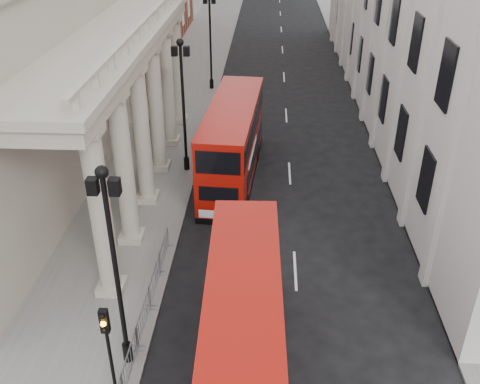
{
  "coord_description": "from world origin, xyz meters",
  "views": [
    {
      "loc": [
        4.46,
        -10.37,
        15.86
      ],
      "look_at": [
        3.25,
        12.1,
        3.03
      ],
      "focal_mm": 40.0,
      "sensor_mm": 36.0,
      "label": 1
    }
  ],
  "objects": [
    {
      "name": "pedestrian_b",
      "position": [
        -4.83,
        15.15,
        0.93
      ],
      "size": [
        0.95,
        0.85,
        1.62
      ],
      "primitive_type": "imported",
      "rotation": [
        0.0,
        0.0,
        3.51
      ],
      "color": "black",
      "rests_on": "sidewalk_west"
    },
    {
      "name": "kerb",
      "position": [
        -0.05,
        30.0,
        0.07
      ],
      "size": [
        0.2,
        140.0,
        0.14
      ],
      "primitive_type": "cube",
      "color": "slate",
      "rests_on": "ground"
    },
    {
      "name": "sidewalk_east",
      "position": [
        13.5,
        30.0,
        0.06
      ],
      "size": [
        3.0,
        140.0,
        0.12
      ],
      "primitive_type": "cube",
      "color": "slate",
      "rests_on": "ground"
    },
    {
      "name": "bus_far",
      "position": [
        2.43,
        19.2,
        2.51
      ],
      "size": [
        3.44,
        11.27,
        4.8
      ],
      "rotation": [
        0.0,
        0.0,
        -0.07
      ],
      "color": "#9D0E07",
      "rests_on": "ground"
    },
    {
      "name": "pedestrian_a",
      "position": [
        -3.56,
        16.66,
        1.0
      ],
      "size": [
        0.74,
        0.59,
        1.76
      ],
      "primitive_type": "imported",
      "rotation": [
        0.0,
        0.0,
        0.3
      ],
      "color": "black",
      "rests_on": "sidewalk_west"
    },
    {
      "name": "bus_near",
      "position": [
        3.83,
        3.44,
        2.38
      ],
      "size": [
        2.83,
        10.6,
        4.55
      ],
      "rotation": [
        0.0,
        0.0,
        0.03
      ],
      "color": "#9C0E07",
      "rests_on": "ground"
    },
    {
      "name": "traffic_light",
      "position": [
        -0.5,
        1.98,
        3.11
      ],
      "size": [
        0.28,
        0.33,
        4.3
      ],
      "color": "black",
      "rests_on": "sidewalk_west"
    },
    {
      "name": "sidewalk_west",
      "position": [
        -3.0,
        30.0,
        0.06
      ],
      "size": [
        6.0,
        140.0,
        0.12
      ],
      "primitive_type": "cube",
      "color": "slate",
      "rests_on": "ground"
    },
    {
      "name": "portico_building",
      "position": [
        -10.5,
        18.0,
        6.0
      ],
      "size": [
        9.0,
        28.0,
        12.0
      ],
      "primitive_type": "cube",
      "color": "#A49A89",
      "rests_on": "ground"
    },
    {
      "name": "lamp_post_mid",
      "position": [
        -0.6,
        20.0,
        4.91
      ],
      "size": [
        1.05,
        0.44,
        8.32
      ],
      "color": "black",
      "rests_on": "sidewalk_west"
    },
    {
      "name": "lamp_post_south",
      "position": [
        -0.6,
        4.0,
        4.91
      ],
      "size": [
        1.05,
        0.44,
        8.32
      ],
      "color": "black",
      "rests_on": "sidewalk_west"
    },
    {
      "name": "pedestrian_c",
      "position": [
        -3.75,
        23.89,
        1.01
      ],
      "size": [
        0.94,
        0.68,
        1.79
      ],
      "primitive_type": "imported",
      "rotation": [
        0.0,
        0.0,
        6.15
      ],
      "color": "black",
      "rests_on": "sidewalk_west"
    },
    {
      "name": "lamp_post_north",
      "position": [
        -0.6,
        36.0,
        4.91
      ],
      "size": [
        1.05,
        0.44,
        8.32
      ],
      "color": "black",
      "rests_on": "sidewalk_west"
    }
  ]
}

